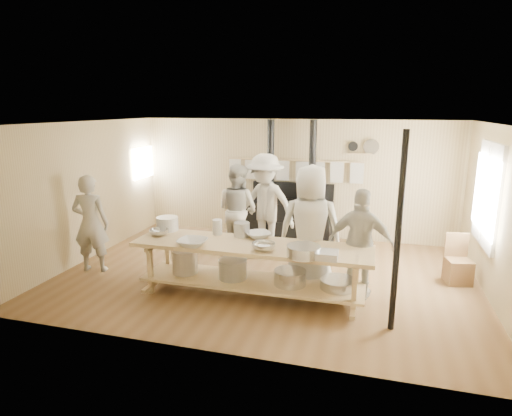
% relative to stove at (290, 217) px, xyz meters
% --- Properties ---
extents(ground, '(7.00, 7.00, 0.00)m').
position_rel_stove_xyz_m(ground, '(0.01, -2.12, -0.52)').
color(ground, brown).
rests_on(ground, ground).
extents(room_shell, '(7.00, 7.00, 7.00)m').
position_rel_stove_xyz_m(room_shell, '(0.01, -2.12, 1.10)').
color(room_shell, tan).
rests_on(room_shell, ground).
extents(window_right, '(0.09, 1.50, 1.65)m').
position_rel_stove_xyz_m(window_right, '(3.48, -1.52, 0.98)').
color(window_right, beige).
rests_on(window_right, ground).
extents(left_opening, '(0.00, 0.90, 0.90)m').
position_rel_stove_xyz_m(left_opening, '(-3.44, -0.12, 1.08)').
color(left_opening, white).
rests_on(left_opening, ground).
extents(stove, '(1.90, 0.75, 2.60)m').
position_rel_stove_xyz_m(stove, '(0.00, 0.00, 0.00)').
color(stove, black).
rests_on(stove, ground).
extents(towel_rail, '(3.00, 0.04, 0.47)m').
position_rel_stove_xyz_m(towel_rail, '(0.01, 0.28, 1.03)').
color(towel_rail, tan).
rests_on(towel_rail, ground).
extents(back_wall_shelf, '(0.63, 0.14, 0.32)m').
position_rel_stove_xyz_m(back_wall_shelf, '(1.47, 0.32, 1.48)').
color(back_wall_shelf, tan).
rests_on(back_wall_shelf, ground).
extents(prep_table, '(3.60, 0.90, 0.85)m').
position_rel_stove_xyz_m(prep_table, '(-0.00, -3.02, -0.00)').
color(prep_table, tan).
rests_on(prep_table, ground).
extents(support_post, '(0.08, 0.08, 2.60)m').
position_rel_stove_xyz_m(support_post, '(2.06, -3.47, 0.78)').
color(support_post, black).
rests_on(support_post, ground).
extents(cook_far_left, '(0.71, 0.55, 1.73)m').
position_rel_stove_xyz_m(cook_far_left, '(-3.01, -2.73, 0.35)').
color(cook_far_left, '#BCB8A7').
rests_on(cook_far_left, ground).
extents(cook_left, '(1.07, 0.96, 1.80)m').
position_rel_stove_xyz_m(cook_left, '(-0.80, -1.21, 0.38)').
color(cook_left, '#BCB8A7').
rests_on(cook_left, ground).
extents(cook_center, '(1.05, 0.75, 2.01)m').
position_rel_stove_xyz_m(cook_center, '(0.81, -2.48, 0.48)').
color(cook_center, '#BCB8A7').
rests_on(cook_center, ground).
extents(cook_right, '(1.04, 0.55, 1.70)m').
position_rel_stove_xyz_m(cook_right, '(1.59, -2.59, 0.33)').
color(cook_right, '#BCB8A7').
rests_on(cook_right, ground).
extents(cook_by_window, '(1.44, 1.06, 1.99)m').
position_rel_stove_xyz_m(cook_by_window, '(-0.29, -1.04, 0.47)').
color(cook_by_window, '#BCB8A7').
rests_on(cook_by_window, ground).
extents(chair, '(0.45, 0.45, 0.81)m').
position_rel_stove_xyz_m(chair, '(3.15, -1.58, -0.28)').
color(chair, brown).
rests_on(chair, ground).
extents(bowl_white_a, '(0.44, 0.44, 0.11)m').
position_rel_stove_xyz_m(bowl_white_a, '(-0.80, -3.35, 0.38)').
color(bowl_white_a, white).
rests_on(bowl_white_a, prep_table).
extents(bowl_steel_a, '(0.43, 0.43, 0.10)m').
position_rel_stove_xyz_m(bowl_steel_a, '(-1.54, -2.99, 0.38)').
color(bowl_steel_a, silver).
rests_on(bowl_steel_a, prep_table).
extents(bowl_white_b, '(0.52, 0.52, 0.09)m').
position_rel_stove_xyz_m(bowl_white_b, '(0.02, -2.69, 0.38)').
color(bowl_white_b, white).
rests_on(bowl_white_b, prep_table).
extents(bowl_steel_b, '(0.48, 0.48, 0.11)m').
position_rel_stove_xyz_m(bowl_steel_b, '(0.25, -3.24, 0.38)').
color(bowl_steel_b, silver).
rests_on(bowl_steel_b, prep_table).
extents(roasting_pan, '(0.46, 0.31, 0.10)m').
position_rel_stove_xyz_m(roasting_pan, '(1.09, -3.35, 0.38)').
color(roasting_pan, '#B2B2B7').
rests_on(roasting_pan, prep_table).
extents(mixing_bowl_large, '(0.48, 0.48, 0.15)m').
position_rel_stove_xyz_m(mixing_bowl_large, '(0.85, -3.35, 0.40)').
color(mixing_bowl_large, silver).
rests_on(mixing_bowl_large, prep_table).
extents(bucket_galv, '(0.31, 0.31, 0.23)m').
position_rel_stove_xyz_m(bucket_galv, '(-0.25, -2.69, 0.44)').
color(bucket_galv, gray).
rests_on(bucket_galv, prep_table).
extents(deep_bowl_enamel, '(0.46, 0.46, 0.22)m').
position_rel_stove_xyz_m(deep_bowl_enamel, '(-1.54, -2.69, 0.44)').
color(deep_bowl_enamel, white).
rests_on(deep_bowl_enamel, prep_table).
extents(pitcher, '(0.21, 0.21, 0.24)m').
position_rel_stove_xyz_m(pitcher, '(-0.66, -2.69, 0.45)').
color(pitcher, white).
rests_on(pitcher, prep_table).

